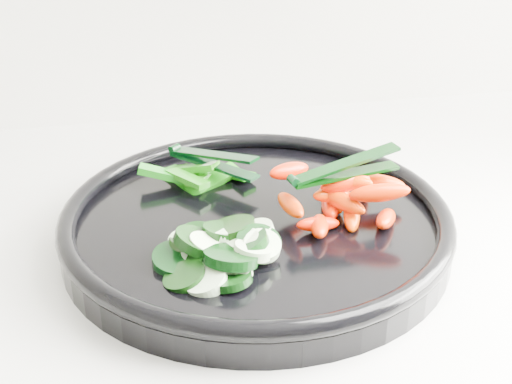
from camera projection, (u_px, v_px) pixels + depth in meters
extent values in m
cylinder|color=black|center=(256.00, 231.00, 0.69)|extent=(0.42, 0.42, 0.02)
torus|color=black|center=(256.00, 214.00, 0.68)|extent=(0.43, 0.43, 0.02)
cylinder|color=black|center=(185.00, 277.00, 0.59)|extent=(0.05, 0.05, 0.02)
cylinder|color=#CFF2C2|center=(206.00, 281.00, 0.58)|extent=(0.05, 0.05, 0.02)
cylinder|color=black|center=(188.00, 247.00, 0.63)|extent=(0.05, 0.05, 0.02)
cylinder|color=#D6F9C7|center=(188.00, 244.00, 0.63)|extent=(0.04, 0.04, 0.02)
cylinder|color=black|center=(199.00, 242.00, 0.64)|extent=(0.06, 0.06, 0.03)
cylinder|color=#B4CFA6|center=(185.00, 244.00, 0.63)|extent=(0.04, 0.04, 0.02)
cylinder|color=black|center=(230.00, 279.00, 0.59)|extent=(0.04, 0.04, 0.02)
cylinder|color=#E3FAC8|center=(236.00, 273.00, 0.59)|extent=(0.04, 0.04, 0.02)
cylinder|color=black|center=(178.00, 259.00, 0.61)|extent=(0.05, 0.05, 0.02)
cylinder|color=#B8D6AB|center=(200.00, 255.00, 0.62)|extent=(0.03, 0.04, 0.02)
cylinder|color=black|center=(189.00, 258.00, 0.62)|extent=(0.05, 0.05, 0.03)
cylinder|color=#B3D0A6|center=(195.00, 251.00, 0.62)|extent=(0.04, 0.04, 0.02)
cylinder|color=black|center=(244.00, 244.00, 0.62)|extent=(0.06, 0.06, 0.03)
cylinder|color=#E0F8C6|center=(242.00, 243.00, 0.62)|extent=(0.04, 0.04, 0.02)
cylinder|color=black|center=(223.00, 231.00, 0.64)|extent=(0.05, 0.05, 0.02)
cylinder|color=#D1ECBD|center=(223.00, 233.00, 0.63)|extent=(0.04, 0.04, 0.02)
cylinder|color=black|center=(200.00, 243.00, 0.62)|extent=(0.06, 0.06, 0.03)
cylinder|color=#D3F3C2|center=(206.00, 246.00, 0.61)|extent=(0.04, 0.04, 0.02)
cylinder|color=black|center=(258.00, 244.00, 0.62)|extent=(0.06, 0.05, 0.03)
cylinder|color=#E5F9C7|center=(262.00, 246.00, 0.61)|extent=(0.05, 0.05, 0.03)
cylinder|color=black|center=(231.00, 229.00, 0.64)|extent=(0.06, 0.06, 0.02)
cylinder|color=#E4FCC9|center=(256.00, 232.00, 0.63)|extent=(0.03, 0.03, 0.02)
cylinder|color=black|center=(231.00, 257.00, 0.60)|extent=(0.07, 0.07, 0.02)
cylinder|color=#E8FCC9|center=(253.00, 250.00, 0.61)|extent=(0.05, 0.05, 0.02)
ellipsoid|color=#FF5200|center=(352.00, 215.00, 0.68)|extent=(0.03, 0.05, 0.03)
ellipsoid|color=#FE3000|center=(318.00, 224.00, 0.66)|extent=(0.05, 0.02, 0.02)
ellipsoid|color=#F52500|center=(332.00, 205.00, 0.69)|extent=(0.02, 0.04, 0.02)
ellipsoid|color=#F13000|center=(386.00, 219.00, 0.67)|extent=(0.04, 0.05, 0.03)
ellipsoid|color=#F72B00|center=(330.00, 208.00, 0.69)|extent=(0.02, 0.05, 0.02)
ellipsoid|color=#E83500|center=(320.00, 226.00, 0.66)|extent=(0.03, 0.05, 0.02)
ellipsoid|color=#EA3500|center=(330.00, 188.00, 0.73)|extent=(0.04, 0.05, 0.02)
ellipsoid|color=#DF3900|center=(290.00, 205.00, 0.66)|extent=(0.03, 0.05, 0.02)
ellipsoid|color=#FD1000|center=(363.00, 176.00, 0.72)|extent=(0.04, 0.05, 0.03)
ellipsoid|color=#F84000|center=(338.00, 189.00, 0.69)|extent=(0.04, 0.05, 0.03)
ellipsoid|color=#E45100|center=(341.00, 201.00, 0.67)|extent=(0.05, 0.06, 0.02)
ellipsoid|color=#F32D00|center=(332.00, 195.00, 0.68)|extent=(0.05, 0.03, 0.02)
ellipsoid|color=#E84300|center=(379.00, 183.00, 0.70)|extent=(0.06, 0.03, 0.02)
ellipsoid|color=#FF4E00|center=(351.00, 183.00, 0.67)|extent=(0.04, 0.04, 0.02)
ellipsoid|color=#EA1200|center=(289.00, 171.00, 0.70)|extent=(0.05, 0.04, 0.02)
ellipsoid|color=red|center=(345.00, 183.00, 0.67)|extent=(0.05, 0.02, 0.02)
ellipsoid|color=#FF1100|center=(379.00, 193.00, 0.65)|extent=(0.06, 0.03, 0.03)
cube|color=#1A6D0A|center=(205.00, 176.00, 0.76)|extent=(0.05, 0.06, 0.02)
cube|color=#23750B|center=(218.00, 173.00, 0.76)|extent=(0.05, 0.03, 0.02)
cube|color=#166F0A|center=(236.00, 174.00, 0.76)|extent=(0.04, 0.05, 0.02)
cube|color=#206A0A|center=(213.00, 181.00, 0.75)|extent=(0.06, 0.05, 0.02)
cube|color=#0C6609|center=(179.00, 177.00, 0.76)|extent=(0.03, 0.05, 0.01)
cube|color=#216009|center=(185.00, 172.00, 0.77)|extent=(0.04, 0.06, 0.03)
cube|color=#20740B|center=(195.00, 168.00, 0.75)|extent=(0.05, 0.05, 0.02)
cube|color=#09650F|center=(162.00, 174.00, 0.74)|extent=(0.05, 0.03, 0.02)
cube|color=#136709|center=(187.00, 179.00, 0.73)|extent=(0.04, 0.05, 0.01)
cylinder|color=black|center=(293.00, 180.00, 0.65)|extent=(0.01, 0.01, 0.01)
cube|color=black|center=(346.00, 175.00, 0.67)|extent=(0.11, 0.04, 0.00)
cube|color=black|center=(346.00, 164.00, 0.67)|extent=(0.11, 0.04, 0.02)
cylinder|color=black|center=(175.00, 148.00, 0.77)|extent=(0.01, 0.01, 0.01)
cube|color=black|center=(213.00, 165.00, 0.75)|extent=(0.08, 0.09, 0.00)
cube|color=black|center=(213.00, 155.00, 0.74)|extent=(0.08, 0.09, 0.02)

